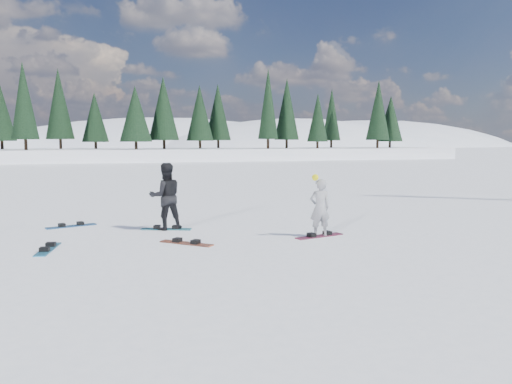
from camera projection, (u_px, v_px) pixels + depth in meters
The scene contains 9 objects.
ground at pixel (238, 238), 13.69m from camera, with size 420.00×420.00×0.00m, color white.
alpine_backdrop at pixel (85, 183), 192.06m from camera, with size 412.50×227.00×53.20m.
snowboarder_woman at pixel (320, 208), 13.77m from camera, with size 0.60×0.41×1.75m.
snowboarder_man at pixel (166, 196), 14.85m from camera, with size 0.98×0.76×2.01m, color black.
snowboard_woman at pixel (319, 236), 13.86m from camera, with size 1.50×0.28×0.03m, color maroon.
snowboard_man at pixel (166, 229), 14.96m from camera, with size 1.50×0.28×0.03m, color teal.
snowboard_loose_a at pixel (48, 249), 12.19m from camera, with size 1.50×0.28×0.03m, color teal.
snowboard_loose_b at pixel (186, 243), 12.90m from camera, with size 1.50×0.28×0.03m, color #994121.
snowboard_loose_c at pixel (71, 226), 15.45m from camera, with size 1.50×0.28×0.03m, color #1B5899.
Camera 1 is at (-3.39, -13.06, 2.68)m, focal length 35.00 mm.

